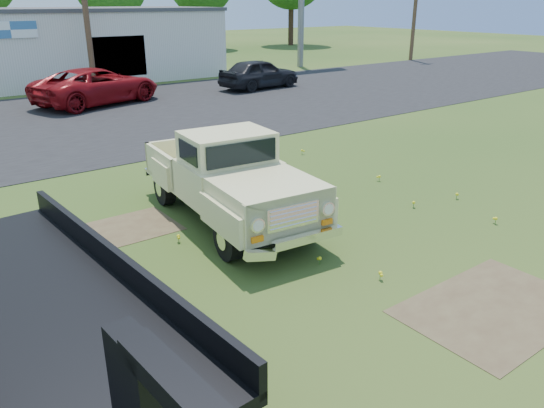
{
  "coord_description": "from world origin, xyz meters",
  "views": [
    {
      "loc": [
        -5.68,
        -6.66,
        4.57
      ],
      "look_at": [
        0.09,
        1.0,
        0.87
      ],
      "focal_mm": 35.0,
      "sensor_mm": 36.0,
      "label": 1
    }
  ],
  "objects_px": {
    "flatbed_trailer": "(36,295)",
    "vintage_pickup_truck": "(228,177)",
    "dark_sedan": "(259,74)",
    "red_pickup": "(97,86)"
  },
  "relations": [
    {
      "from": "flatbed_trailer",
      "to": "red_pickup",
      "type": "height_order",
      "value": "flatbed_trailer"
    },
    {
      "from": "vintage_pickup_truck",
      "to": "red_pickup",
      "type": "bearing_deg",
      "value": 86.09
    },
    {
      "from": "flatbed_trailer",
      "to": "dark_sedan",
      "type": "height_order",
      "value": "flatbed_trailer"
    },
    {
      "from": "flatbed_trailer",
      "to": "dark_sedan",
      "type": "relative_size",
      "value": 1.55
    },
    {
      "from": "red_pickup",
      "to": "dark_sedan",
      "type": "height_order",
      "value": "red_pickup"
    },
    {
      "from": "vintage_pickup_truck",
      "to": "dark_sedan",
      "type": "xyz_separation_m",
      "value": [
        11.49,
        14.84,
        -0.21
      ]
    },
    {
      "from": "red_pickup",
      "to": "vintage_pickup_truck",
      "type": "bearing_deg",
      "value": 152.99
    },
    {
      "from": "vintage_pickup_truck",
      "to": "flatbed_trailer",
      "type": "relative_size",
      "value": 0.77
    },
    {
      "from": "vintage_pickup_truck",
      "to": "dark_sedan",
      "type": "bearing_deg",
      "value": 58.28
    },
    {
      "from": "flatbed_trailer",
      "to": "vintage_pickup_truck",
      "type": "bearing_deg",
      "value": 26.01
    }
  ]
}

